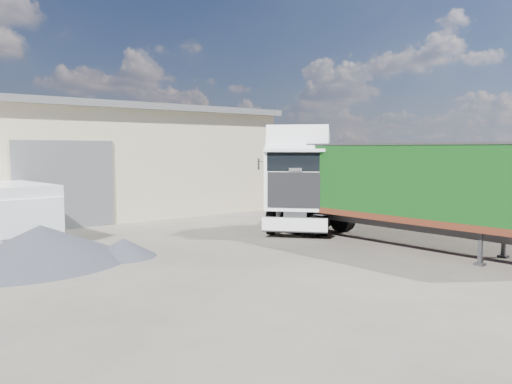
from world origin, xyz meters
TOP-DOWN VIEW (x-y plane):
  - ground at (0.00, 0.00)m, footprint 120.00×120.00m
  - brick_boundary_wall at (11.50, 6.00)m, footprint 0.35×26.00m
  - tractor_unit at (5.33, 3.99)m, footprint 6.08×5.79m
  - box_trailer at (5.72, -0.20)m, footprint 2.79×10.49m
  - panel_van at (-4.48, 8.49)m, footprint 2.68×5.26m
  - gravel_heap at (-4.61, 4.18)m, footprint 7.17×6.62m

SIDE VIEW (x-z plane):
  - ground at x=0.00m, z-range 0.00..0.00m
  - gravel_heap at x=-4.61m, z-range -0.04..1.08m
  - panel_van at x=-4.48m, z-range 0.03..2.10m
  - brick_boundary_wall at x=11.50m, z-range 0.00..2.50m
  - tractor_unit at x=5.33m, z-range -0.33..3.82m
  - box_trailer at x=5.72m, z-range 0.38..3.83m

